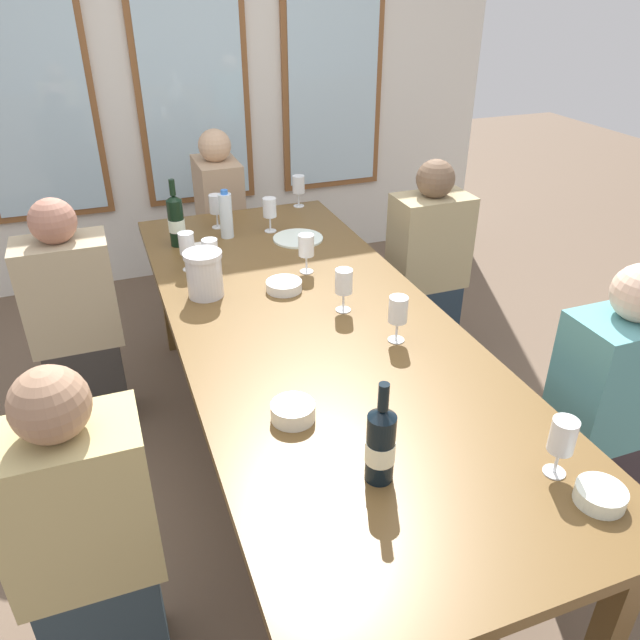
% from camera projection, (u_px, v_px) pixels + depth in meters
% --- Properties ---
extents(ground_plane, '(12.00, 12.00, 0.00)m').
position_uv_depth(ground_plane, '(313.00, 468.00, 2.71)').
color(ground_plane, brown).
extents(back_wall_with_windows, '(4.22, 0.10, 2.90)m').
position_uv_depth(back_wall_with_windows, '(188.00, 53.00, 3.84)').
color(back_wall_with_windows, silver).
rests_on(back_wall_with_windows, ground).
extents(dining_table, '(1.02, 2.63, 0.74)m').
position_uv_depth(dining_table, '(312.00, 335.00, 2.37)').
color(dining_table, brown).
rests_on(dining_table, ground).
extents(white_plate_0, '(0.25, 0.25, 0.01)m').
position_uv_depth(white_plate_0, '(298.00, 238.00, 3.05)').
color(white_plate_0, white).
rests_on(white_plate_0, dining_table).
extents(metal_pitcher, '(0.16, 0.16, 0.19)m').
position_uv_depth(metal_pitcher, '(204.00, 274.00, 2.48)').
color(metal_pitcher, silver).
rests_on(metal_pitcher, dining_table).
extents(wine_bottle_0, '(0.08, 0.08, 0.30)m').
position_uv_depth(wine_bottle_0, '(381.00, 444.00, 1.57)').
color(wine_bottle_0, black).
rests_on(wine_bottle_0, dining_table).
extents(wine_bottle_1, '(0.08, 0.08, 0.32)m').
position_uv_depth(wine_bottle_1, '(176.00, 220.00, 2.93)').
color(wine_bottle_1, black).
rests_on(wine_bottle_1, dining_table).
extents(tasting_bowl_0, '(0.13, 0.13, 0.04)m').
position_uv_depth(tasting_bowl_0, '(600.00, 495.00, 1.54)').
color(tasting_bowl_0, white).
rests_on(tasting_bowl_0, dining_table).
extents(tasting_bowl_1, '(0.13, 0.13, 0.05)m').
position_uv_depth(tasting_bowl_1, '(293.00, 411.00, 1.82)').
color(tasting_bowl_1, white).
rests_on(tasting_bowl_1, dining_table).
extents(tasting_bowl_2, '(0.15, 0.15, 0.05)m').
position_uv_depth(tasting_bowl_2, '(202.00, 253.00, 2.84)').
color(tasting_bowl_2, white).
rests_on(tasting_bowl_2, dining_table).
extents(tasting_bowl_3, '(0.15, 0.15, 0.04)m').
position_uv_depth(tasting_bowl_3, '(284.00, 286.00, 2.56)').
color(tasting_bowl_3, white).
rests_on(tasting_bowl_3, dining_table).
extents(water_bottle, '(0.06, 0.06, 0.24)m').
position_uv_depth(water_bottle, '(226.00, 215.00, 3.02)').
color(water_bottle, white).
rests_on(water_bottle, dining_table).
extents(wine_glass_0, '(0.07, 0.07, 0.17)m').
position_uv_depth(wine_glass_0, '(187.00, 244.00, 2.68)').
color(wine_glass_0, white).
rests_on(wine_glass_0, dining_table).
extents(wine_glass_1, '(0.07, 0.07, 0.17)m').
position_uv_depth(wine_glass_1, '(344.00, 283.00, 2.36)').
color(wine_glass_1, white).
rests_on(wine_glass_1, dining_table).
extents(wine_glass_2, '(0.07, 0.07, 0.17)m').
position_uv_depth(wine_glass_2, '(398.00, 311.00, 2.16)').
color(wine_glass_2, white).
rests_on(wine_glass_2, dining_table).
extents(wine_glass_3, '(0.07, 0.07, 0.17)m').
position_uv_depth(wine_glass_3, '(306.00, 246.00, 2.66)').
color(wine_glass_3, white).
rests_on(wine_glass_3, dining_table).
extents(wine_glass_4, '(0.07, 0.07, 0.17)m').
position_uv_depth(wine_glass_4, '(563.00, 437.00, 1.58)').
color(wine_glass_4, white).
rests_on(wine_glass_4, dining_table).
extents(wine_glass_5, '(0.07, 0.07, 0.17)m').
position_uv_depth(wine_glass_5, '(216.00, 206.00, 3.13)').
color(wine_glass_5, white).
rests_on(wine_glass_5, dining_table).
extents(wine_glass_6, '(0.07, 0.07, 0.17)m').
position_uv_depth(wine_glass_6, '(210.00, 251.00, 2.62)').
color(wine_glass_6, white).
rests_on(wine_glass_6, dining_table).
extents(wine_glass_7, '(0.07, 0.07, 0.17)m').
position_uv_depth(wine_glass_7, '(298.00, 186.00, 3.42)').
color(wine_glass_7, white).
rests_on(wine_glass_7, dining_table).
extents(wine_glass_8, '(0.07, 0.07, 0.17)m').
position_uv_depth(wine_glass_8, '(270.00, 208.00, 3.09)').
color(wine_glass_8, white).
rests_on(wine_glass_8, dining_table).
extents(seated_person_0, '(0.38, 0.24, 1.11)m').
position_uv_depth(seated_person_0, '(76.00, 326.00, 2.74)').
color(seated_person_0, '#322F2C').
rests_on(seated_person_0, ground).
extents(seated_person_1, '(0.38, 0.24, 1.11)m').
position_uv_depth(seated_person_1, '(427.00, 270.00, 3.24)').
color(seated_person_1, '#22303E').
rests_on(seated_person_1, ground).
extents(seated_person_2, '(0.38, 0.24, 1.11)m').
position_uv_depth(seated_person_2, '(89.00, 548.00, 1.69)').
color(seated_person_2, '#2C3A42').
rests_on(seated_person_2, ground).
extents(seated_person_3, '(0.38, 0.24, 1.11)m').
position_uv_depth(seated_person_3, '(606.00, 416.00, 2.18)').
color(seated_person_3, '#31292F').
rests_on(seated_person_3, ground).
extents(seated_person_4, '(0.24, 0.38, 1.11)m').
position_uv_depth(seated_person_4, '(221.00, 226.00, 3.80)').
color(seated_person_4, '#23273E').
rests_on(seated_person_4, ground).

